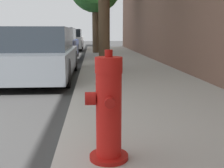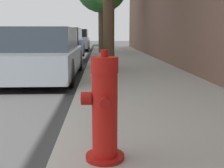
# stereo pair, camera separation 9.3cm
# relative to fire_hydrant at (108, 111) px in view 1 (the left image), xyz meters

# --- Properties ---
(sidewalk_slab) EXTENTS (2.81, 40.00, 0.11)m
(sidewalk_slab) POSITION_rel_fire_hydrant_xyz_m (0.94, 0.30, -0.47)
(sidewalk_slab) COLOR #A8A59E
(sidewalk_slab) RESTS_ON ground_plane
(fire_hydrant) EXTENTS (0.35, 0.35, 0.91)m
(fire_hydrant) POSITION_rel_fire_hydrant_xyz_m (0.00, 0.00, 0.00)
(fire_hydrant) COLOR #A91511
(fire_hydrant) RESTS_ON sidewalk_slab
(parked_car_near) EXTENTS (1.81, 4.45, 1.29)m
(parked_car_near) POSITION_rel_fire_hydrant_xyz_m (-1.50, 5.09, 0.10)
(parked_car_near) COLOR #4C5156
(parked_car_near) RESTS_ON ground_plane
(parked_car_mid) EXTENTS (1.83, 4.37, 1.38)m
(parked_car_mid) POSITION_rel_fire_hydrant_xyz_m (-1.71, 10.63, 0.14)
(parked_car_mid) COLOR navy
(parked_car_mid) RESTS_ON ground_plane
(parked_car_far) EXTENTS (1.86, 3.93, 1.41)m
(parked_car_far) POSITION_rel_fire_hydrant_xyz_m (-1.68, 17.17, 0.16)
(parked_car_far) COLOR silver
(parked_car_far) RESTS_ON ground_plane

